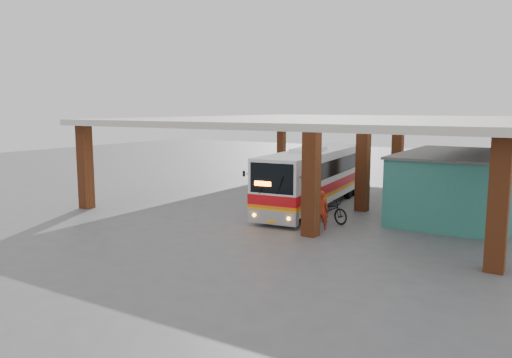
{
  "coord_description": "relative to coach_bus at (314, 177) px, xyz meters",
  "views": [
    {
      "loc": [
        11.68,
        -21.15,
        5.2
      ],
      "look_at": [
        -1.52,
        0.0,
        1.66
      ],
      "focal_mm": 35.0,
      "sensor_mm": 36.0,
      "label": 1
    }
  ],
  "objects": [
    {
      "name": "motorcycle",
      "position": [
        2.14,
        -2.89,
        -1.02
      ],
      "size": [
        2.33,
        1.44,
        1.15
      ],
      "primitive_type": "imported",
      "rotation": [
        0.0,
        0.0,
        1.24
      ],
      "color": "black",
      "rests_on": "ground"
    },
    {
      "name": "ground",
      "position": [
        -0.48,
        -2.61,
        -1.6
      ],
      "size": [
        90.0,
        90.0,
        0.0
      ],
      "primitive_type": "plane",
      "color": "#515154",
      "rests_on": "ground"
    },
    {
      "name": "canopy_roof",
      "position": [
        0.02,
        3.89,
        2.9
      ],
      "size": [
        21.0,
        23.0,
        0.3
      ],
      "primitive_type": "cube",
      "color": "beige",
      "rests_on": "brick_columns"
    },
    {
      "name": "red_chair",
      "position": [
        4.61,
        3.47,
        -1.26
      ],
      "size": [
        0.4,
        0.4,
        0.73
      ],
      "rotation": [
        0.0,
        0.0,
        -0.03
      ],
      "color": "#AC1D12",
      "rests_on": "ground"
    },
    {
      "name": "brick_columns",
      "position": [
        0.95,
        2.39,
        0.58
      ],
      "size": [
        20.1,
        21.6,
        4.35
      ],
      "color": "brown",
      "rests_on": "ground"
    },
    {
      "name": "coach_bus",
      "position": [
        0.0,
        0.0,
        0.0
      ],
      "size": [
        3.4,
        11.2,
        3.21
      ],
      "rotation": [
        0.0,
        0.0,
        0.1
      ],
      "color": "silver",
      "rests_on": "ground"
    },
    {
      "name": "pedestrian",
      "position": [
        2.45,
        -4.41,
        -0.74
      ],
      "size": [
        0.72,
        0.6,
        1.71
      ],
      "primitive_type": "imported",
      "rotation": [
        0.0,
        0.0,
        3.49
      ],
      "color": "red",
      "rests_on": "ground"
    },
    {
      "name": "shop_building",
      "position": [
        7.02,
        1.39,
        -0.03
      ],
      "size": [
        5.2,
        8.2,
        3.11
      ],
      "color": "#2D7262",
      "rests_on": "ground"
    }
  ]
}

